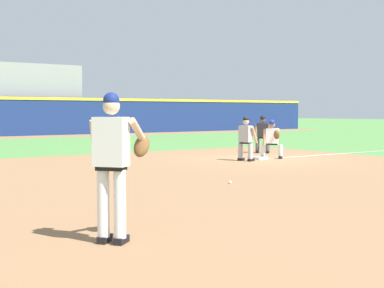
{
  "coord_description": "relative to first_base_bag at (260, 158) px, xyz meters",
  "views": [
    {
      "loc": [
        -12.07,
        -13.57,
        1.63
      ],
      "look_at": [
        -6.46,
        -5.37,
        1.02
      ],
      "focal_mm": 50.0,
      "sensor_mm": 36.0,
      "label": 1
    }
  ],
  "objects": [
    {
      "name": "outfield_wall",
      "position": [
        0.0,
        22.0,
        1.35
      ],
      "size": [
        48.0,
        0.54,
        2.6
      ],
      "color": "navy",
      "rests_on": "ground"
    },
    {
      "name": "stadium_seating_block",
      "position": [
        0.0,
        24.9,
        2.43
      ],
      "size": [
        6.42,
        4.2,
        4.9
      ],
      "color": "gray",
      "rests_on": "ground"
    },
    {
      "name": "warning_track_strip",
      "position": [
        0.0,
        20.0,
        -0.04
      ],
      "size": [
        48.0,
        3.2,
        0.01
      ],
      "primitive_type": "cube",
      "color": "#936B47",
      "rests_on": "ground"
    },
    {
      "name": "umpire",
      "position": [
        1.87,
        1.96,
        0.75
      ],
      "size": [
        0.66,
        0.68,
        1.46
      ],
      "color": "black",
      "rests_on": "ground"
    },
    {
      "name": "first_baseman",
      "position": [
        0.53,
        -0.03,
        0.69
      ],
      "size": [
        0.78,
        1.07,
        1.34
      ],
      "color": "black",
      "rests_on": "ground"
    },
    {
      "name": "first_base_bag",
      "position": [
        0.0,
        0.0,
        0.0
      ],
      "size": [
        0.38,
        0.38,
        0.09
      ],
      "primitive_type": "cube",
      "color": "white",
      "rests_on": "ground"
    },
    {
      "name": "pitcher",
      "position": [
        -9.18,
        -7.65,
        1.01
      ],
      "size": [
        0.85,
        0.57,
        1.86
      ],
      "color": "black",
      "rests_on": "ground"
    },
    {
      "name": "baseball",
      "position": [
        -4.64,
        -4.23,
        -0.01
      ],
      "size": [
        0.07,
        0.07,
        0.07
      ],
      "primitive_type": "sphere",
      "color": "white",
      "rests_on": "ground"
    },
    {
      "name": "baserunner",
      "position": [
        -0.8,
        -0.2,
        0.75
      ],
      "size": [
        0.54,
        0.65,
        1.46
      ],
      "color": "black",
      "rests_on": "ground"
    },
    {
      "name": "ground_plane",
      "position": [
        0.0,
        0.0,
        -0.04
      ],
      "size": [
        160.0,
        160.0,
        0.0
      ],
      "primitive_type": "plane",
      "color": "#518942"
    },
    {
      "name": "infield_dirt_patch",
      "position": [
        -4.61,
        -3.83,
        -0.04
      ],
      "size": [
        18.0,
        18.0,
        0.01
      ],
      "primitive_type": "cube",
      "color": "#936B47",
      "rests_on": "ground"
    }
  ]
}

